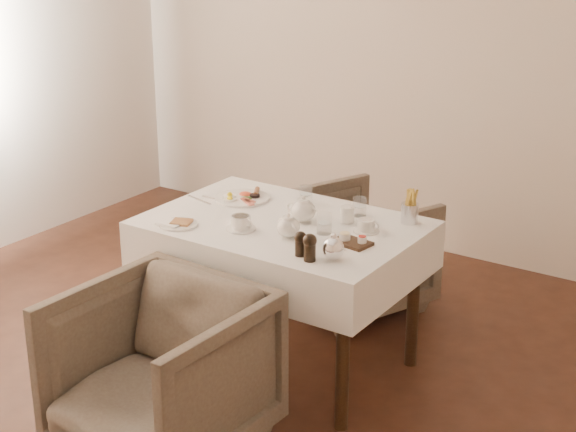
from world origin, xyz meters
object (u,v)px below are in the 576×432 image
Objects in this scene: armchair_far at (354,251)px; table at (283,245)px; breakfast_plate at (243,197)px; teapot_centre at (303,209)px; armchair_near at (161,372)px.

table is at bearing 115.71° from armchair_far.
breakfast_plate is 1.71× the size of teapot_centre.
breakfast_plate is (-0.36, 0.16, 0.13)m from table.
table is 4.58× the size of breakfast_plate.
table is at bearing -29.43° from breakfast_plate.
armchair_near is at bearing -102.50° from teapot_centre.
armchair_far is at bearing 93.34° from teapot_centre.
teapot_centre is at bearing 122.21° from armchair_far.
armchair_far is at bearing 93.09° from table.
armchair_near is at bearing 113.32° from armchair_far.
armchair_near is 1.65m from armchair_far.
breakfast_plate is (-0.32, -0.61, 0.43)m from armchair_far.
teapot_centre reaches higher than armchair_far.
armchair_near is 1.06× the size of armchair_far.
armchair_far is at bearing 93.21° from armchair_near.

